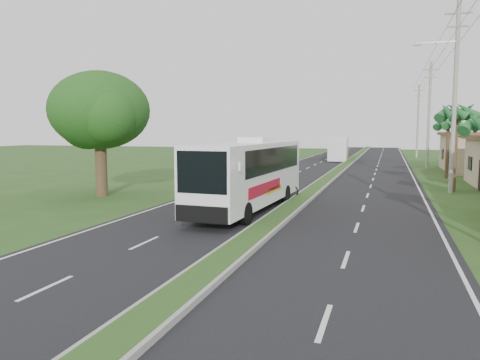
% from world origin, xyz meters
% --- Properties ---
extents(ground, '(180.00, 180.00, 0.00)m').
position_xyz_m(ground, '(0.00, 0.00, 0.00)').
color(ground, '#2A4619').
rests_on(ground, ground).
extents(road_asphalt, '(14.00, 160.00, 0.02)m').
position_xyz_m(road_asphalt, '(0.00, 20.00, 0.01)').
color(road_asphalt, black).
rests_on(road_asphalt, ground).
extents(median_strip, '(1.20, 160.00, 0.18)m').
position_xyz_m(median_strip, '(0.00, 20.00, 0.10)').
color(median_strip, gray).
rests_on(median_strip, ground).
extents(lane_edge_left, '(0.12, 160.00, 0.01)m').
position_xyz_m(lane_edge_left, '(-6.70, 20.00, 0.00)').
color(lane_edge_left, silver).
rests_on(lane_edge_left, ground).
extents(lane_edge_right, '(0.12, 160.00, 0.01)m').
position_xyz_m(lane_edge_right, '(6.70, 20.00, 0.00)').
color(lane_edge_right, silver).
rests_on(lane_edge_right, ground).
extents(palm_verge_c, '(2.40, 2.40, 5.85)m').
position_xyz_m(palm_verge_c, '(8.80, 19.00, 5.12)').
color(palm_verge_c, '#473321').
rests_on(palm_verge_c, ground).
extents(palm_verge_d, '(2.40, 2.40, 5.25)m').
position_xyz_m(palm_verge_d, '(9.30, 28.00, 4.55)').
color(palm_verge_d, '#473321').
rests_on(palm_verge_d, ground).
extents(shade_tree, '(6.30, 6.00, 7.54)m').
position_xyz_m(shade_tree, '(-12.11, 10.02, 5.03)').
color(shade_tree, '#473321').
rests_on(shade_tree, ground).
extents(utility_pole_b, '(3.20, 0.28, 12.00)m').
position_xyz_m(utility_pole_b, '(8.47, 18.00, 6.26)').
color(utility_pole_b, gray).
rests_on(utility_pole_b, ground).
extents(utility_pole_c, '(1.60, 0.28, 11.00)m').
position_xyz_m(utility_pole_c, '(8.50, 38.00, 5.67)').
color(utility_pole_c, gray).
rests_on(utility_pole_c, ground).
extents(utility_pole_d, '(1.60, 0.28, 10.50)m').
position_xyz_m(utility_pole_d, '(8.50, 58.00, 5.42)').
color(utility_pole_d, gray).
rests_on(utility_pole_d, ground).
extents(coach_bus_main, '(2.88, 11.38, 3.65)m').
position_xyz_m(coach_bus_main, '(-1.92, 7.85, 2.01)').
color(coach_bus_main, white).
rests_on(coach_bus_main, ground).
extents(coach_bus_far, '(2.92, 10.72, 3.09)m').
position_xyz_m(coach_bus_far, '(-1.80, 49.74, 1.75)').
color(coach_bus_far, white).
rests_on(coach_bus_far, ground).
extents(motorcyclist, '(2.00, 0.71, 2.21)m').
position_xyz_m(motorcyclist, '(-1.30, 12.64, 0.78)').
color(motorcyclist, black).
rests_on(motorcyclist, ground).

